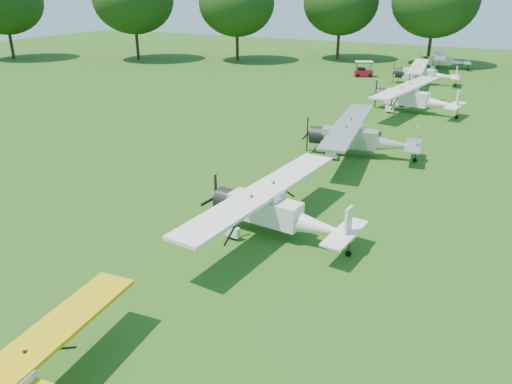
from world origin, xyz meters
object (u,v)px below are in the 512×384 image
at_px(aircraft_3, 275,209).
at_px(aircraft_7, 443,60).
at_px(aircraft_6, 424,73).
at_px(golf_cart, 363,71).
at_px(aircraft_5, 414,96).
at_px(aircraft_4, 358,136).

relative_size(aircraft_3, aircraft_7, 1.11).
height_order(aircraft_6, golf_cart, aircraft_6).
bearing_deg(aircraft_3, aircraft_6, 96.32).
distance_m(aircraft_5, aircraft_6, 13.72).
height_order(aircraft_4, aircraft_7, aircraft_4).
height_order(aircraft_4, golf_cart, aircraft_4).
xyz_separation_m(aircraft_3, aircraft_6, (-0.79, 39.29, -0.01)).
bearing_deg(aircraft_5, aircraft_6, 105.86).
bearing_deg(aircraft_3, aircraft_4, 95.11).
bearing_deg(aircraft_5, aircraft_4, -84.13).
relative_size(aircraft_6, aircraft_7, 1.11).
distance_m(aircraft_3, aircraft_6, 39.30).
distance_m(aircraft_4, aircraft_5, 13.50).
distance_m(aircraft_3, aircraft_7, 51.56).
bearing_deg(aircraft_5, aircraft_7, 102.03).
distance_m(aircraft_3, aircraft_5, 25.67).
relative_size(aircraft_3, aircraft_5, 0.93).
relative_size(aircraft_7, golf_cart, 4.19).
bearing_deg(aircraft_6, aircraft_4, -94.39).
bearing_deg(aircraft_7, golf_cart, -134.36).
bearing_deg(aircraft_4, aircraft_3, -97.83).
bearing_deg(aircraft_7, aircraft_3, -98.09).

